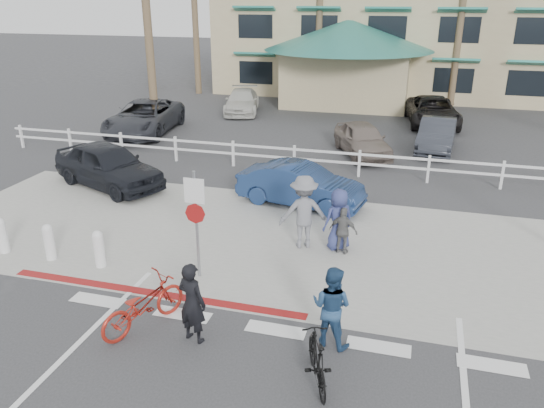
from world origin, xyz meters
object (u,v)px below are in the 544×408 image
(sign_post, at_px, (196,220))
(car_red_compact, at_px, (108,165))
(car_white_sedan, at_px, (301,185))
(bike_black, at_px, (317,360))
(bike_red, at_px, (143,305))

(sign_post, xyz_separation_m, car_red_compact, (-5.42, 4.99, -0.70))
(car_white_sedan, height_order, car_red_compact, car_red_compact)
(car_white_sedan, bearing_deg, car_red_compact, 101.03)
(sign_post, height_order, car_white_sedan, sign_post)
(bike_black, xyz_separation_m, car_red_compact, (-8.78, 7.83, 0.29))
(sign_post, relative_size, car_red_compact, 0.66)
(car_red_compact, bearing_deg, bike_red, -121.27)
(bike_red, bearing_deg, car_white_sedan, -76.91)
(bike_red, bearing_deg, bike_black, -165.55)
(sign_post, bearing_deg, bike_red, -96.45)
(bike_black, distance_m, car_white_sedan, 8.21)
(bike_black, relative_size, car_red_compact, 0.35)
(bike_black, bearing_deg, bike_red, -31.62)
(bike_red, height_order, car_white_sedan, car_white_sedan)
(sign_post, relative_size, bike_black, 1.90)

